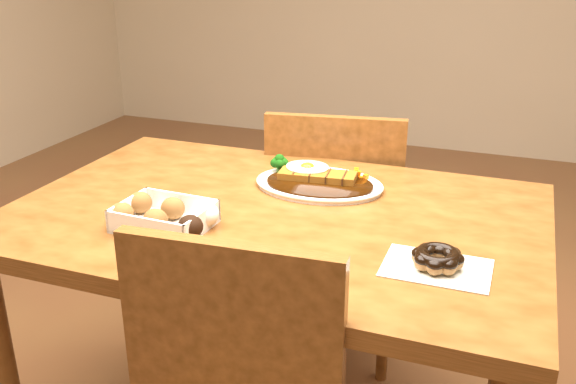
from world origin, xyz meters
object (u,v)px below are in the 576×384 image
(table, at_px, (275,249))
(pon_de_ring, at_px, (437,259))
(katsu_curry_plate, at_px, (317,181))
(donut_box, at_px, (164,215))
(chair_far, at_px, (337,226))

(table, bearing_deg, pon_de_ring, -21.16)
(katsu_curry_plate, height_order, donut_box, katsu_curry_plate)
(chair_far, bearing_deg, table, 80.95)
(chair_far, height_order, pon_de_ring, chair_far)
(katsu_curry_plate, relative_size, donut_box, 1.43)
(katsu_curry_plate, distance_m, pon_de_ring, 0.47)
(pon_de_ring, bearing_deg, katsu_curry_plate, 136.43)
(katsu_curry_plate, bearing_deg, chair_far, 97.38)
(chair_far, bearing_deg, pon_de_ring, 110.43)
(donut_box, relative_size, pon_de_ring, 1.13)
(table, xyz_separation_m, katsu_curry_plate, (0.05, 0.18, 0.11))
(katsu_curry_plate, xyz_separation_m, pon_de_ring, (0.34, -0.33, 0.00))
(table, height_order, chair_far, chair_far)
(table, relative_size, pon_de_ring, 6.00)
(table, bearing_deg, katsu_curry_plate, 75.69)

